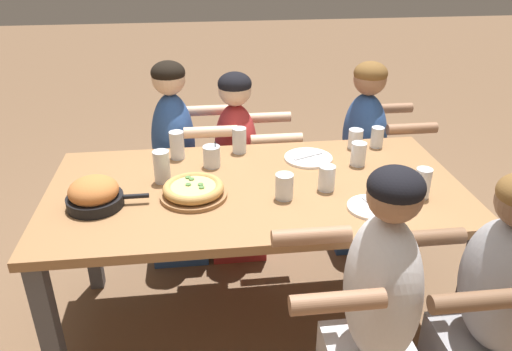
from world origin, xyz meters
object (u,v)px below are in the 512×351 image
Objects in this scene: empty_plate_a at (372,207)px; drinking_glass_d at (327,179)px; drinking_glass_f at (355,140)px; diner_far_right at (362,166)px; diner_far_center at (237,175)px; drinking_glass_g at (284,188)px; drinking_glass_i at (239,141)px; drinking_glass_h at (377,139)px; diner_near_right at (487,330)px; cocktail_glass_blue at (212,157)px; pizza_board_main at (194,190)px; diner_near_midright at (374,335)px; drinking_glass_c at (177,147)px; drinking_glass_a at (358,155)px; diner_far_midleft at (177,173)px; empty_plate_b at (308,158)px; skillet_bowl at (94,194)px; drinking_glass_b at (422,185)px; drinking_glass_e at (162,167)px.

drinking_glass_d is (-0.14, 0.18, 0.04)m from empty_plate_a.
empty_plate_a is 0.62m from drinking_glass_f.
diner_far_center is at bearing -90.00° from diner_far_right.
empty_plate_a is at bearing -21.04° from drinking_glass_g.
diner_far_center is (0.01, 0.31, -0.34)m from drinking_glass_i.
drinking_glass_h is 1.09m from diner_near_right.
diner_far_center is (0.16, 0.46, -0.33)m from cocktail_glass_blue.
diner_far_center is at bearing 71.97° from pizza_board_main.
drinking_glass_h is (0.37, 0.43, -0.00)m from drinking_glass_d.
diner_far_center is at bearing 14.87° from diner_near_midright.
cocktail_glass_blue is 0.93× the size of drinking_glass_c.
pizza_board_main is at bearing 59.33° from diner_near_right.
drinking_glass_f is at bearing -27.18° from diner_far_right.
drinking_glass_i reaches higher than drinking_glass_g.
drinking_glass_c reaches higher than drinking_glass_a.
diner_far_midleft is (-0.71, 1.37, 0.01)m from diner_near_midright.
diner_far_right reaches higher than empty_plate_b.
drinking_glass_g is at bearing -45.68° from drinking_glass_c.
diner_near_right is at bearing -90.00° from diner_near_midright.
skillet_bowl is (-0.40, -0.03, 0.02)m from pizza_board_main.
diner_near_right reaches higher than drinking_glass_g.
drinking_glass_b is at bearing -63.60° from drinking_glass_a.
drinking_glass_h is at bearing 48.76° from drinking_glass_d.
diner_far_center is (-0.70, 0.33, -0.33)m from drinking_glass_h.
empty_plate_b is 0.20× the size of diner_far_midleft.
pizza_board_main is 2.56× the size of drinking_glass_d.
empty_plate_a is at bearing 41.22° from diner_far_midleft.
drinking_glass_f is 0.11m from drinking_glass_h.
drinking_glass_c is at bearing 143.13° from empty_plate_a.
diner_far_midleft is 1.78m from diner_near_right.
drinking_glass_h is at bearing 15.75° from empty_plate_b.
diner_far_right is at bearing 52.38° from drinking_glass_g.
drinking_glass_c is at bearing 144.65° from cocktail_glass_blue.
drinking_glass_b is 1.15m from drinking_glass_c.
diner_far_midleft is at bearing 160.65° from drinking_glass_f.
drinking_glass_e reaches higher than drinking_glass_a.
drinking_glass_h is at bearing 0.09° from drinking_glass_f.
drinking_glass_d reaches higher than drinking_glass_f.
drinking_glass_f is at bearing 102.78° from drinking_glass_b.
diner_near_right is at bearing -52.86° from drinking_glass_i.
drinking_glass_d is at bearing -131.24° from drinking_glass_h.
diner_far_right is at bearing 17.82° from drinking_glass_c.
drinking_glass_a is 0.09× the size of diner_far_midleft.
drinking_glass_g is (-0.19, -0.37, 0.04)m from empty_plate_b.
cocktail_glass_blue reaches higher than drinking_glass_g.
diner_far_right is at bearing 60.46° from drinking_glass_d.
drinking_glass_c is (-0.86, 0.18, 0.01)m from drinking_glass_a.
drinking_glass_a reaches higher than pizza_board_main.
drinking_glass_g is (0.78, -0.03, -0.01)m from skillet_bowl.
empty_plate_a is 0.25m from drinking_glass_b.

